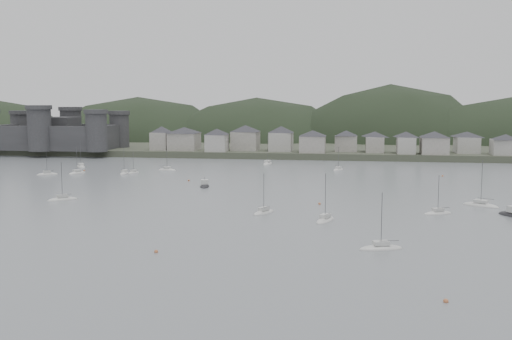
# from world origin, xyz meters

# --- Properties ---
(ground) EXTENTS (900.00, 900.00, 0.00)m
(ground) POSITION_xyz_m (0.00, 0.00, 0.00)
(ground) COLOR slate
(ground) RESTS_ON ground
(far_shore_land) EXTENTS (900.00, 250.00, 3.00)m
(far_shore_land) POSITION_xyz_m (0.00, 295.00, 1.50)
(far_shore_land) COLOR #383D2D
(far_shore_land) RESTS_ON ground
(forested_ridge) EXTENTS (851.55, 103.94, 102.57)m
(forested_ridge) POSITION_xyz_m (4.83, 269.40, -11.28)
(forested_ridge) COLOR black
(forested_ridge) RESTS_ON ground
(castle) EXTENTS (66.00, 43.00, 20.00)m
(castle) POSITION_xyz_m (-120.00, 179.80, 10.96)
(castle) COLOR #323234
(castle) RESTS_ON far_shore_land
(waterfront_town) EXTENTS (451.48, 28.46, 12.92)m
(waterfront_town) POSITION_xyz_m (50.59, 183.34, 8.66)
(waterfront_town) COLOR gray
(waterfront_town) RESTS_ON far_shore_land
(moored_fleet) EXTENTS (227.72, 178.12, 13.06)m
(moored_fleet) POSITION_xyz_m (-17.11, 62.83, 0.18)
(moored_fleet) COLOR silver
(moored_fleet) RESTS_ON ground
(motor_launch_far) EXTENTS (4.00, 7.99, 3.83)m
(motor_launch_far) POSITION_xyz_m (-16.88, 78.88, 0.29)
(motor_launch_far) COLOR black
(motor_launch_far) RESTS_ON ground
(mooring_buoys) EXTENTS (192.87, 139.05, 0.70)m
(mooring_buoys) POSITION_xyz_m (2.66, 54.03, 0.15)
(mooring_buoys) COLOR #B6663C
(mooring_buoys) RESTS_ON ground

